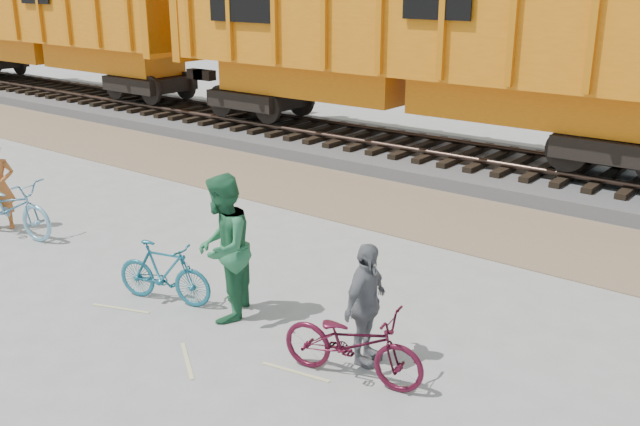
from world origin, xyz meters
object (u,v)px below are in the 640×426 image
(bicycle_blue, at_px, (10,207))
(person_woman, at_px, (366,304))
(person_man, at_px, (223,248))
(hopper_car_center, at_px, (415,38))
(bicycle_maroon, at_px, (352,343))
(bicycle_teal, at_px, (164,273))
(hopper_car_left, at_px, (55,17))

(bicycle_blue, height_order, person_woman, person_woman)
(bicycle_blue, bearing_deg, person_man, -99.39)
(hopper_car_center, bearing_deg, bicycle_maroon, -62.72)
(bicycle_blue, distance_m, person_woman, 7.47)
(bicycle_teal, xyz_separation_m, person_man, (1.00, 0.20, 0.55))
(hopper_car_left, relative_size, bicycle_teal, 9.38)
(hopper_car_center, xyz_separation_m, bicycle_blue, (-2.77, -9.10, -2.48))
(person_man, bearing_deg, bicycle_teal, -108.00)
(bicycle_blue, height_order, bicycle_teal, bicycle_blue)
(hopper_car_center, xyz_separation_m, bicycle_teal, (1.52, -9.26, -2.56))
(bicycle_maroon, height_order, person_woman, person_woman)
(bicycle_blue, relative_size, bicycle_teal, 1.34)
(hopper_car_center, bearing_deg, hopper_car_left, 180.00)
(hopper_car_center, relative_size, person_man, 7.02)
(bicycle_blue, xyz_separation_m, person_woman, (7.47, 0.20, 0.23))
(bicycle_blue, bearing_deg, bicycle_maroon, -101.35)
(person_woman, bearing_deg, hopper_car_center, 21.77)
(person_woman, bearing_deg, bicycle_teal, 90.42)
(hopper_car_left, bearing_deg, person_man, -27.34)
(bicycle_blue, height_order, person_man, person_man)
(bicycle_blue, xyz_separation_m, bicycle_teal, (4.29, -0.16, -0.08))
(bicycle_maroon, xyz_separation_m, person_man, (-2.28, 0.24, 0.54))
(person_man, xyz_separation_m, person_woman, (2.18, 0.16, -0.24))
(bicycle_teal, relative_size, bicycle_maroon, 0.86)
(hopper_car_left, height_order, bicycle_maroon, hopper_car_left)
(hopper_car_center, bearing_deg, person_woman, -62.19)
(hopper_car_left, distance_m, person_woman, 21.73)
(person_woman, bearing_deg, bicycle_maroon, -172.01)
(hopper_car_left, height_order, bicycle_teal, hopper_car_left)
(bicycle_blue, height_order, bicycle_maroon, bicycle_blue)
(hopper_car_left, height_order, hopper_car_center, same)
(hopper_car_left, relative_size, person_man, 7.02)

